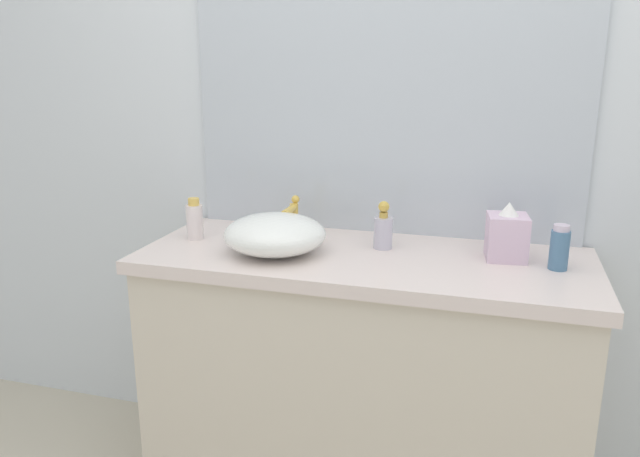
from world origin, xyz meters
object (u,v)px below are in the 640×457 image
object	(u,v)px
perfume_bottle	(195,220)
tissue_box	(507,235)
lotion_bottle	(559,248)
sink_basin	(275,234)
soap_dispenser	(383,229)

from	to	relation	value
perfume_bottle	tissue_box	size ratio (longest dim) A/B	0.79
lotion_bottle	tissue_box	distance (m)	0.16
sink_basin	lotion_bottle	world-z (taller)	lotion_bottle
sink_basin	soap_dispenser	size ratio (longest dim) A/B	2.06
soap_dispenser	perfume_bottle	size ratio (longest dim) A/B	1.10
lotion_bottle	perfume_bottle	xyz separation A→B (m)	(-1.17, -0.01, -0.00)
perfume_bottle	lotion_bottle	bearing A→B (deg)	0.47
sink_basin	tissue_box	bearing A→B (deg)	11.40
tissue_box	sink_basin	bearing A→B (deg)	-168.60
sink_basin	perfume_bottle	distance (m)	0.33
sink_basin	perfume_bottle	bearing A→B (deg)	166.97
soap_dispenser	sink_basin	bearing A→B (deg)	-155.44
lotion_bottle	tissue_box	size ratio (longest dim) A/B	0.75
lotion_bottle	perfume_bottle	size ratio (longest dim) A/B	0.95
lotion_bottle	tissue_box	xyz separation A→B (m)	(-0.15, 0.06, 0.01)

